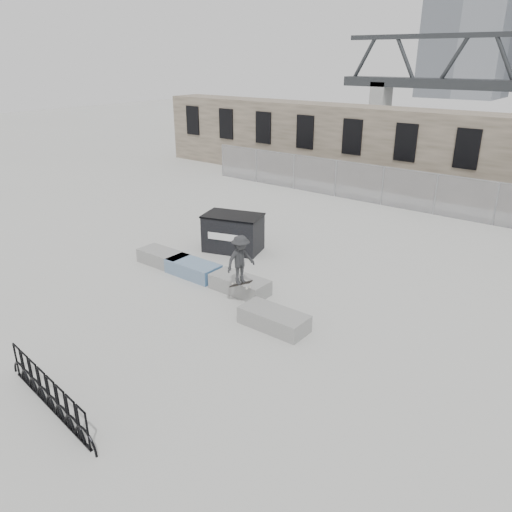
# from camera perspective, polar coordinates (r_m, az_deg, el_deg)

# --- Properties ---
(ground) EXTENTS (120.00, 120.00, 0.00)m
(ground) POSITION_cam_1_polar(r_m,az_deg,el_deg) (16.94, -4.08, -3.35)
(ground) COLOR #B4B4AF
(ground) RESTS_ON ground
(stone_wall) EXTENTS (36.00, 2.58, 4.50)m
(stone_wall) POSITION_cam_1_polar(r_m,az_deg,el_deg) (29.83, 17.55, 11.34)
(stone_wall) COLOR #665A4B
(stone_wall) RESTS_ON ground
(chainlink_fence) EXTENTS (22.06, 0.06, 2.02)m
(chainlink_fence) POSITION_cam_1_polar(r_m,az_deg,el_deg) (26.67, 14.26, 7.84)
(chainlink_fence) COLOR gray
(chainlink_fence) RESTS_ON ground
(planter_far_left) EXTENTS (2.00, 0.90, 0.51)m
(planter_far_left) POSITION_cam_1_polar(r_m,az_deg,el_deg) (18.78, -10.52, -0.17)
(planter_far_left) COLOR gray
(planter_far_left) RESTS_ON ground
(planter_center_left) EXTENTS (2.00, 0.90, 0.51)m
(planter_center_left) POSITION_cam_1_polar(r_m,az_deg,el_deg) (17.67, -7.20, -1.39)
(planter_center_left) COLOR #33649B
(planter_center_left) RESTS_ON ground
(planter_center_right) EXTENTS (2.00, 0.90, 0.51)m
(planter_center_right) POSITION_cam_1_polar(r_m,az_deg,el_deg) (16.35, -1.87, -3.22)
(planter_center_right) COLOR gray
(planter_center_right) RESTS_ON ground
(planter_offset) EXTENTS (2.00, 0.90, 0.51)m
(planter_offset) POSITION_cam_1_polar(r_m,az_deg,el_deg) (14.28, 2.06, -7.17)
(planter_offset) COLOR gray
(planter_offset) RESTS_ON ground
(dumpster) EXTENTS (2.55, 1.98, 1.47)m
(dumpster) POSITION_cam_1_polar(r_m,az_deg,el_deg) (19.69, -2.64, 2.70)
(dumpster) COLOR black
(dumpster) RESTS_ON ground
(bike_rack) EXTENTS (4.02, 0.52, 0.90)m
(bike_rack) POSITION_cam_1_polar(r_m,az_deg,el_deg) (12.07, -22.64, -14.20)
(bike_rack) COLOR black
(bike_rack) RESTS_ON ground
(skateboarder) EXTENTS (0.77, 1.09, 1.73)m
(skateboarder) POSITION_cam_1_polar(r_m,az_deg,el_deg) (14.92, -1.77, -0.45)
(skateboarder) COLOR #28292B
(skateboarder) RESTS_ON ground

